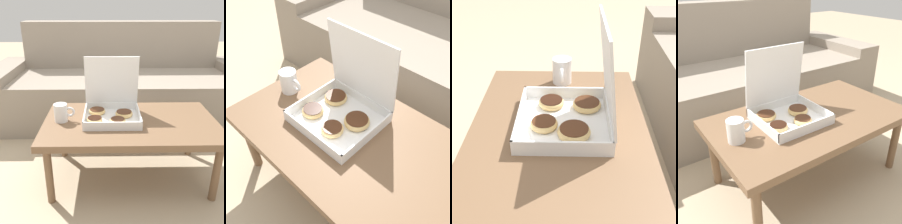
% 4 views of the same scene
% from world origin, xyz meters
% --- Properties ---
extents(ground_plane, '(12.00, 12.00, 0.00)m').
position_xyz_m(ground_plane, '(0.00, 0.00, 0.00)').
color(ground_plane, tan).
extents(coffee_table, '(1.05, 0.61, 0.40)m').
position_xyz_m(coffee_table, '(0.00, -0.15, 0.36)').
color(coffee_table, brown).
rests_on(coffee_table, ground_plane).
extents(pastry_box, '(0.34, 0.32, 0.36)m').
position_xyz_m(pastry_box, '(-0.12, -0.10, 0.46)').
color(pastry_box, white).
rests_on(pastry_box, coffee_table).
extents(coffee_mug, '(0.12, 0.08, 0.11)m').
position_xyz_m(coffee_mug, '(-0.42, -0.15, 0.45)').
color(coffee_mug, white).
rests_on(coffee_mug, coffee_table).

